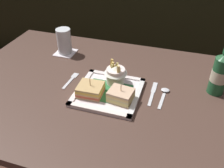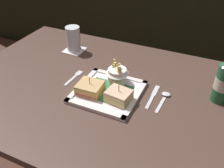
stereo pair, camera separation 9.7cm
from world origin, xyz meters
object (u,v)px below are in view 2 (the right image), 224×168
Objects in this scene: square_plate at (108,92)px; fries_cup at (117,74)px; sandwich_half_right at (119,96)px; water_glass at (74,40)px; dining_table at (116,116)px; spoon at (165,97)px; fork at (75,77)px; sandwich_half_left at (90,88)px; knife at (153,96)px.

fries_cup reaches higher than square_plate.
sandwich_half_right is (0.06, -0.04, 0.03)m from square_plate.
fries_cup is 0.38m from water_glass.
dining_table is 0.25m from spoon.
spoon reaches higher than fork.
water_glass is at bearing 149.70° from fries_cup.
dining_table is 14.06× the size of sandwich_half_right.
spoon is (0.19, 0.04, 0.15)m from dining_table.
square_plate is 0.09m from fries_cup.
sandwich_half_right reaches higher than sandwich_half_left.
fries_cup is at bearing -30.30° from water_glass.
knife is (0.23, 0.09, -0.03)m from sandwich_half_left.
square_plate is at bearing 29.97° from sandwich_half_left.
water_glass is (-0.38, 0.29, 0.03)m from sandwich_half_right.
water_glass is (-0.33, 0.19, -0.00)m from fries_cup.
fork is (0.13, -0.22, -0.06)m from water_glass.
water_glass is (-0.34, 0.23, 0.20)m from dining_table.
fries_cup is 0.64× the size of knife.
sandwich_half_left is 0.80× the size of fork.
fries_cup is at bearing 179.72° from spoon.
spoon is at bearing -0.28° from fries_cup.
water_glass is (-0.32, 0.26, 0.05)m from square_plate.
water_glass reaches higher than square_plate.
sandwich_half_right is at bearing -0.00° from sandwich_half_left.
sandwich_half_right reaches higher than dining_table.
sandwich_half_left is 0.39m from water_glass.
dining_table is 10.87× the size of water_glass.
water_glass is 0.53m from knife.
sandwich_half_left is 0.13m from fries_cup.
fries_cup is 0.21m from fork.
sandwich_half_right is 0.77× the size of water_glass.
water_glass is 0.95× the size of spoon.
fork is 0.94× the size of spoon.
dining_table is at bearing -72.74° from fries_cup.
dining_table is at bearing -168.71° from knife.
fork is 0.79× the size of knife.
knife is at bearing -2.76° from fries_cup.
sandwich_half_right is at bearing -29.97° from square_plate.
spoon is (0.21, -0.00, -0.05)m from fries_cup.
fries_cup is 0.76× the size of spoon.
water_glass is at bearing 160.15° from spoon.
square_plate is 0.18m from knife.
knife is (0.15, 0.03, 0.14)m from dining_table.
sandwich_half_left is 0.30m from spoon.
sandwich_half_right reaches higher than knife.
fries_cup is (-0.05, 0.10, 0.03)m from sandwich_half_right.
dining_table is at bearing -34.01° from water_glass.
fork is at bearing 147.35° from sandwich_half_left.
knife is at bearing 11.29° from dining_table.
square_plate reaches higher than dining_table.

